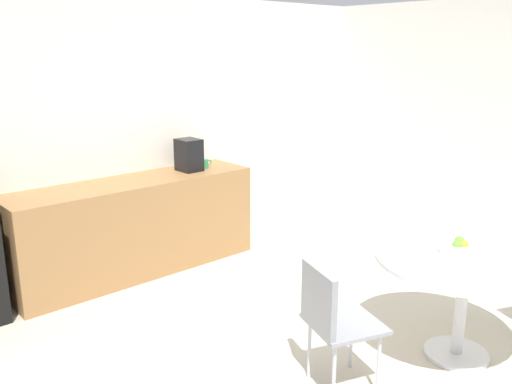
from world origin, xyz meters
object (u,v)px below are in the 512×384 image
Objects in this scene: chair_gray at (331,314)px; fruit_bowl at (459,248)px; round_table at (465,273)px; coffee_maker at (189,155)px; mug_white at (205,164)px.

fruit_bowl is (0.96, -0.28, 0.27)m from chair_gray.
round_table is 3.77× the size of coffee_maker.
chair_gray is at bearing -105.13° from coffee_maker.
mug_white reaches higher than chair_gray.
chair_gray is at bearing 163.51° from fruit_bowl.
coffee_maker reaches higher than mug_white.
mug_white is at bearing 92.21° from fruit_bowl.
chair_gray is at bearing -109.09° from mug_white.
mug_white is at bearing 92.30° from round_table.
coffee_maker reaches higher than chair_gray.
round_table is 1.46× the size of chair_gray.
fruit_bowl is 0.76× the size of coffee_maker.
round_table is at bearing -19.33° from chair_gray.
fruit_bowl is 2.78m from coffee_maker.
coffee_maker is (-0.18, 0.01, 0.11)m from mug_white.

